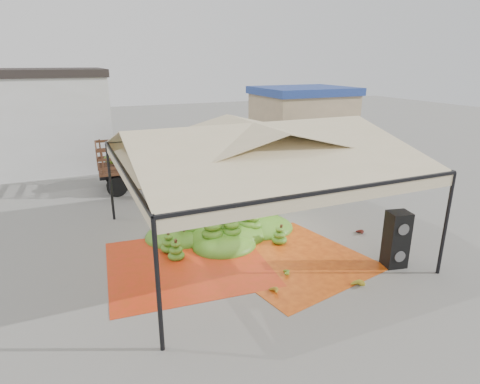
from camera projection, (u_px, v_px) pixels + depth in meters
name	position (u px, v px, depth m)	size (l,w,h in m)	color
ground	(252.00, 242.00, 13.48)	(90.00, 90.00, 0.00)	slate
canopy_tent	(253.00, 146.00, 12.45)	(8.10, 8.10, 4.00)	black
building_tan	(302.00, 117.00, 27.96)	(6.30, 5.30, 4.10)	tan
tarp_left	(187.00, 263.00, 12.09)	(4.59, 4.37, 0.01)	red
tarp_right	(291.00, 259.00, 12.32)	(4.07, 4.28, 0.01)	orange
banana_heap	(224.00, 217.00, 14.06)	(5.49, 4.51, 1.18)	#397919
hand_yellow_a	(272.00, 290.00, 10.49)	(0.44, 0.36, 0.20)	gold
hand_yellow_b	(358.00, 284.00, 10.75)	(0.51, 0.41, 0.23)	gold
hand_red_a	(359.00, 231.00, 14.08)	(0.45, 0.37, 0.21)	#531913
hand_red_b	(399.00, 254.00, 12.43)	(0.43, 0.35, 0.20)	#552013
hand_green	(283.00, 271.00, 11.42)	(0.44, 0.36, 0.20)	#397518
hanging_bunches	(296.00, 168.00, 12.57)	(4.74, 0.24, 0.20)	#487A19
speaker_stack	(396.00, 239.00, 11.70)	(0.71, 0.65, 1.70)	black
banana_leaves	(182.00, 240.00, 13.63)	(0.96, 1.36, 3.70)	#246C1C
vendor	(265.00, 184.00, 16.90)	(0.63, 0.41, 1.73)	gray
truck_left	(176.00, 156.00, 19.48)	(6.79, 2.65, 2.29)	#4D2819
truck_right	(286.00, 145.00, 21.91)	(7.16, 4.45, 2.33)	#472917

